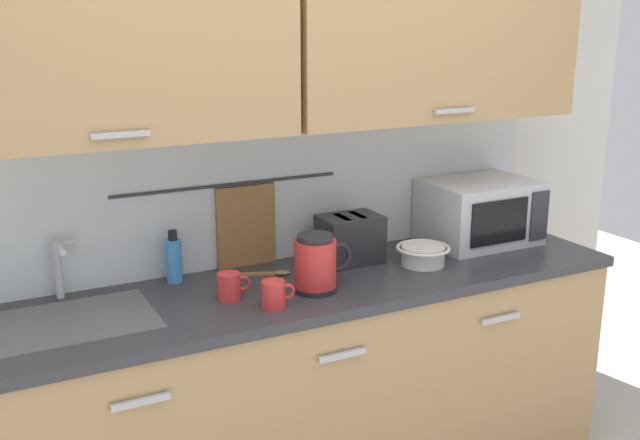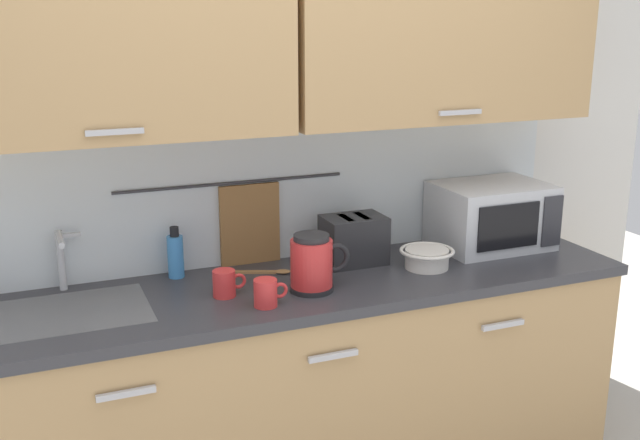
% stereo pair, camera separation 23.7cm
% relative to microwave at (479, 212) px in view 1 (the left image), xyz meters
% --- Properties ---
extents(counter_unit, '(2.53, 0.64, 0.90)m').
position_rel_microwave_xyz_m(counter_unit, '(-0.91, -0.11, -0.58)').
color(counter_unit, tan).
rests_on(counter_unit, ground).
extents(back_wall_assembly, '(3.70, 0.41, 2.50)m').
position_rel_microwave_xyz_m(back_wall_assembly, '(-0.90, 0.12, 0.49)').
color(back_wall_assembly, silver).
rests_on(back_wall_assembly, ground).
extents(sink_faucet, '(0.09, 0.17, 0.22)m').
position_rel_microwave_xyz_m(sink_faucet, '(-1.72, 0.12, 0.01)').
color(sink_faucet, '#B2B5BA').
rests_on(sink_faucet, counter_unit).
extents(microwave, '(0.46, 0.35, 0.27)m').
position_rel_microwave_xyz_m(microwave, '(0.00, 0.00, 0.00)').
color(microwave, silver).
rests_on(microwave, counter_unit).
extents(electric_kettle, '(0.23, 0.16, 0.21)m').
position_rel_microwave_xyz_m(electric_kettle, '(-0.89, -0.21, -0.03)').
color(electric_kettle, black).
rests_on(electric_kettle, counter_unit).
extents(dish_soap_bottle, '(0.06, 0.06, 0.20)m').
position_rel_microwave_xyz_m(dish_soap_bottle, '(-1.32, 0.12, -0.05)').
color(dish_soap_bottle, '#3F8CD8').
rests_on(dish_soap_bottle, counter_unit).
extents(mug_near_sink, '(0.12, 0.08, 0.09)m').
position_rel_microwave_xyz_m(mug_near_sink, '(-1.20, -0.14, -0.09)').
color(mug_near_sink, red).
rests_on(mug_near_sink, counter_unit).
extents(mixing_bowl, '(0.21, 0.21, 0.08)m').
position_rel_microwave_xyz_m(mixing_bowl, '(-0.39, -0.15, -0.09)').
color(mixing_bowl, silver).
rests_on(mixing_bowl, counter_unit).
extents(toaster, '(0.26, 0.17, 0.19)m').
position_rel_microwave_xyz_m(toaster, '(-0.63, 0.02, -0.04)').
color(toaster, '#232326').
rests_on(toaster, counter_unit).
extents(mug_by_kettle, '(0.12, 0.08, 0.09)m').
position_rel_microwave_xyz_m(mug_by_kettle, '(-1.09, -0.29, -0.09)').
color(mug_by_kettle, red).
rests_on(mug_by_kettle, counter_unit).
extents(wooden_spoon, '(0.27, 0.13, 0.01)m').
position_rel_microwave_xyz_m(wooden_spoon, '(-1.00, 0.03, -0.13)').
color(wooden_spoon, '#9E7042').
rests_on(wooden_spoon, counter_unit).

